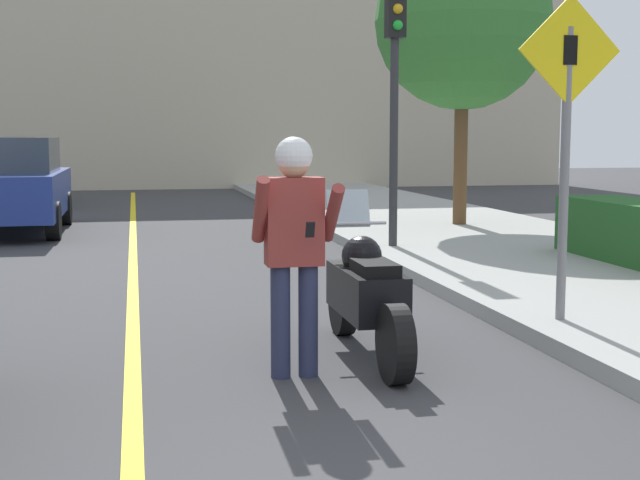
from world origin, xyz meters
The scene contains 8 objects.
road_center_line centered at (-0.60, 6.00, 0.00)m, with size 0.12×36.00×0.01m.
building_backdrop centered at (0.00, 26.00, 4.73)m, with size 28.00×1.20×9.46m.
motorcycle centered at (1.19, 3.17, 0.49)m, with size 0.62×2.15×1.27m.
person_biker centered at (0.54, 2.68, 1.04)m, with size 0.59×0.47×1.71m.
crossing_sign centered at (3.00, 3.49, 1.79)m, with size 0.91×0.08×2.72m.
traffic_light centered at (3.05, 8.71, 2.71)m, with size 0.26×0.30×3.68m.
street_tree centered at (5.10, 11.51, 3.68)m, with size 3.07×3.07×5.07m.
parked_car_blue centered at (-2.70, 12.98, 0.86)m, with size 1.88×4.20×1.68m.
Camera 1 is at (-0.56, -3.43, 1.71)m, focal length 50.00 mm.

